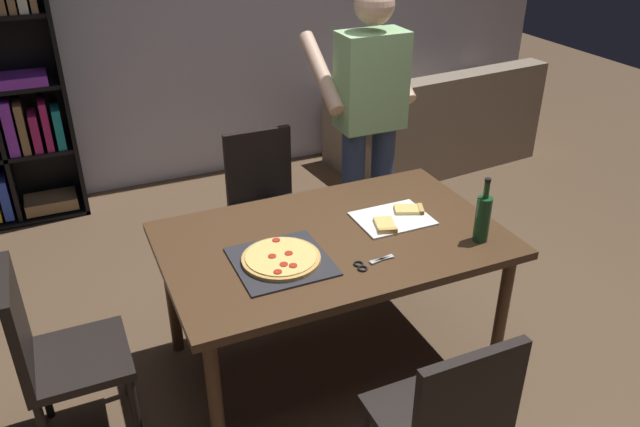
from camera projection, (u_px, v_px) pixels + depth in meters
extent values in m
plane|color=brown|center=(332.00, 359.00, 3.32)|extent=(12.00, 12.00, 0.00)
cube|color=#BCB7C6|center=(188.00, 2.00, 4.74)|extent=(6.40, 0.10, 2.80)
cube|color=#4C331E|center=(333.00, 240.00, 2.97)|extent=(1.59, 1.00, 0.04)
cylinder|color=#4C331E|center=(216.00, 405.00, 2.56)|extent=(0.06, 0.06, 0.71)
cylinder|color=#4C331E|center=(501.00, 316.00, 3.07)|extent=(0.06, 0.06, 0.71)
cylinder|color=#4C331E|center=(172.00, 294.00, 3.23)|extent=(0.06, 0.06, 0.71)
cylinder|color=#4C331E|center=(412.00, 236.00, 3.74)|extent=(0.06, 0.06, 0.71)
cube|color=black|center=(432.00, 419.00, 2.39)|extent=(0.42, 0.42, 0.04)
cube|color=black|center=(469.00, 406.00, 2.12)|extent=(0.42, 0.04, 0.45)
cylinder|color=black|center=(440.00, 415.00, 2.71)|extent=(0.04, 0.04, 0.41)
cube|color=black|center=(270.00, 213.00, 3.83)|extent=(0.42, 0.42, 0.04)
cube|color=black|center=(258.00, 165.00, 3.87)|extent=(0.42, 0.04, 0.45)
cylinder|color=black|center=(254.00, 266.00, 3.73)|extent=(0.04, 0.04, 0.41)
cylinder|color=black|center=(309.00, 253.00, 3.86)|extent=(0.04, 0.04, 0.41)
cylinder|color=black|center=(236.00, 237.00, 4.02)|extent=(0.04, 0.04, 0.41)
cylinder|color=black|center=(288.00, 226.00, 4.15)|extent=(0.04, 0.04, 0.41)
cube|color=black|center=(78.00, 359.00, 2.69)|extent=(0.42, 0.42, 0.04)
cube|color=black|center=(17.00, 325.00, 2.50)|extent=(0.04, 0.42, 0.45)
cylinder|color=black|center=(136.00, 413.00, 2.71)|extent=(0.04, 0.04, 0.41)
cylinder|color=black|center=(123.00, 361.00, 3.00)|extent=(0.04, 0.04, 0.41)
cylinder|color=black|center=(42.00, 383.00, 2.88)|extent=(0.04, 0.04, 0.41)
cube|color=gray|center=(430.00, 138.00, 5.55)|extent=(1.77, 1.01, 0.40)
cube|color=gray|center=(459.00, 101.00, 5.09)|extent=(1.71, 0.36, 0.45)
cube|color=gray|center=(500.00, 91.00, 5.73)|extent=(0.24, 0.86, 0.20)
cube|color=gray|center=(357.00, 120.00, 5.07)|extent=(0.24, 0.86, 0.20)
cube|color=black|center=(62.00, 81.00, 4.39)|extent=(0.03, 0.35, 1.95)
cube|color=blue|center=(5.00, 196.00, 4.55)|extent=(0.06, 0.22, 0.30)
cube|color=olive|center=(51.00, 202.00, 4.71)|extent=(0.36, 0.25, 0.09)
cube|color=purple|center=(9.00, 126.00, 4.36)|extent=(0.07, 0.22, 0.38)
cube|color=olive|center=(22.00, 127.00, 4.39)|extent=(0.05, 0.22, 0.35)
cube|color=#B21E66|center=(35.00, 131.00, 4.44)|extent=(0.06, 0.22, 0.27)
cube|color=#B21E66|center=(46.00, 124.00, 4.45)|extent=(0.05, 0.22, 0.35)
cube|color=teal|center=(58.00, 126.00, 4.49)|extent=(0.06, 0.22, 0.29)
cube|color=purple|center=(23.00, 79.00, 4.26)|extent=(0.30, 0.25, 0.07)
cylinder|color=#38476B|center=(381.00, 196.00, 3.93)|extent=(0.14, 0.14, 0.95)
cylinder|color=#38476B|center=(352.00, 202.00, 3.86)|extent=(0.14, 0.14, 0.95)
cube|color=#99CC8C|center=(371.00, 81.00, 3.54)|extent=(0.38, 0.22, 0.55)
sphere|color=#E0B293|center=(374.00, 4.00, 3.34)|extent=(0.22, 0.22, 0.22)
cylinder|color=#E0B293|center=(391.00, 64.00, 3.75)|extent=(0.09, 0.50, 0.39)
cylinder|color=#E0B293|center=(321.00, 72.00, 3.59)|extent=(0.09, 0.50, 0.39)
cube|color=#2D2D33|center=(281.00, 261.00, 2.76)|extent=(0.41, 0.41, 0.01)
cylinder|color=tan|center=(281.00, 259.00, 2.76)|extent=(0.35, 0.35, 0.02)
cylinder|color=#EACC6B|center=(281.00, 256.00, 2.75)|extent=(0.31, 0.31, 0.01)
cylinder|color=#B22819|center=(278.00, 272.00, 2.64)|extent=(0.04, 0.04, 0.00)
cylinder|color=#B22819|center=(293.00, 266.00, 2.68)|extent=(0.04, 0.04, 0.00)
cylinder|color=#B22819|center=(289.00, 253.00, 2.76)|extent=(0.04, 0.04, 0.00)
cylinder|color=#B22819|center=(276.00, 240.00, 2.86)|extent=(0.04, 0.04, 0.00)
cylinder|color=#B22819|center=(284.00, 264.00, 2.69)|extent=(0.04, 0.04, 0.00)
cylinder|color=#B22819|center=(272.00, 256.00, 2.74)|extent=(0.04, 0.04, 0.00)
cube|color=white|center=(392.00, 219.00, 3.10)|extent=(0.36, 0.28, 0.01)
cube|color=#EACC6B|center=(385.00, 225.00, 3.02)|extent=(0.13, 0.16, 0.02)
cube|color=tan|center=(388.00, 231.00, 2.97)|extent=(0.09, 0.05, 0.02)
cube|color=#EACC6B|center=(409.00, 209.00, 3.16)|extent=(0.16, 0.14, 0.02)
cube|color=tan|center=(421.00, 209.00, 3.16)|extent=(0.06, 0.09, 0.02)
cylinder|color=#194723|center=(482.00, 219.00, 2.88)|extent=(0.07, 0.07, 0.22)
cylinder|color=#194723|center=(487.00, 190.00, 2.81)|extent=(0.03, 0.03, 0.08)
cylinder|color=black|center=(488.00, 180.00, 2.79)|extent=(0.03, 0.03, 0.02)
cube|color=silver|center=(382.00, 259.00, 2.78)|extent=(0.12, 0.04, 0.01)
cube|color=silver|center=(382.00, 259.00, 2.78)|extent=(0.12, 0.01, 0.01)
torus|color=black|center=(358.00, 264.00, 2.74)|extent=(0.05, 0.05, 0.01)
torus|color=black|center=(363.00, 268.00, 2.71)|extent=(0.05, 0.05, 0.01)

